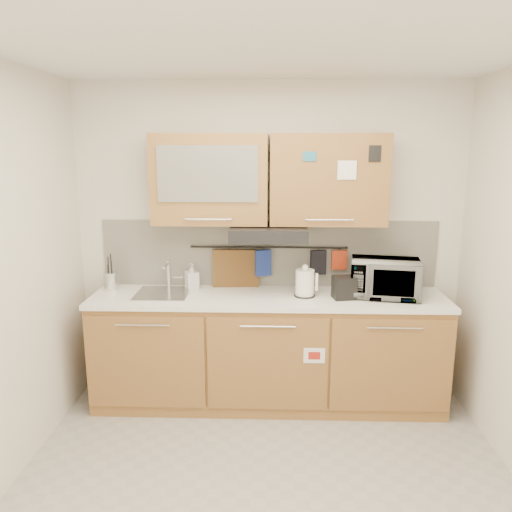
{
  "coord_description": "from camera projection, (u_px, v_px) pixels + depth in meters",
  "views": [
    {
      "loc": [
        0.03,
        -2.62,
        2.08
      ],
      "look_at": [
        -0.09,
        1.05,
        1.27
      ],
      "focal_mm": 35.0,
      "sensor_mm": 36.0,
      "label": 1
    }
  ],
  "objects": [
    {
      "name": "microwave",
      "position": [
        385.0,
        278.0,
        3.93
      ],
      "size": [
        0.58,
        0.44,
        0.29
      ],
      "primitive_type": "imported",
      "rotation": [
        0.0,
        0.0,
        -0.16
      ],
      "color": "#999999",
      "rests_on": "countertop"
    },
    {
      "name": "sink",
      "position": [
        163.0,
        293.0,
        4.02
      ],
      "size": [
        0.42,
        0.4,
        0.26
      ],
      "color": "silver",
      "rests_on": "countertop"
    },
    {
      "name": "upper_cabinets",
      "position": [
        268.0,
        179.0,
        3.91
      ],
      "size": [
        1.82,
        0.37,
        0.7
      ],
      "color": "#AD823D",
      "rests_on": "wall_back"
    },
    {
      "name": "kettle",
      "position": [
        305.0,
        284.0,
        3.93
      ],
      "size": [
        0.19,
        0.17,
        0.26
      ],
      "rotation": [
        0.0,
        0.0,
        0.02
      ],
      "color": "white",
      "rests_on": "countertop"
    },
    {
      "name": "base_cabinet",
      "position": [
        268.0,
        356.0,
        4.08
      ],
      "size": [
        2.8,
        0.64,
        0.88
      ],
      "color": "#AD823D",
      "rests_on": "floor"
    },
    {
      "name": "floor",
      "position": [
        266.0,
        499.0,
        3.01
      ],
      "size": [
        3.2,
        3.2,
        0.0
      ],
      "primitive_type": "plane",
      "color": "#9E9993",
      "rests_on": "ground"
    },
    {
      "name": "toaster",
      "position": [
        348.0,
        287.0,
        3.88
      ],
      "size": [
        0.25,
        0.18,
        0.18
      ],
      "rotation": [
        0.0,
        0.0,
        0.18
      ],
      "color": "black",
      "rests_on": "countertop"
    },
    {
      "name": "cutting_board",
      "position": [
        236.0,
        278.0,
        4.2
      ],
      "size": [
        0.39,
        0.05,
        0.48
      ],
      "primitive_type": "cube",
      "rotation": [
        0.0,
        0.0,
        0.05
      ],
      "color": "brown",
      "rests_on": "utensil_rail"
    },
    {
      "name": "dark_pouch",
      "position": [
        318.0,
        262.0,
        4.15
      ],
      "size": [
        0.13,
        0.06,
        0.2
      ],
      "primitive_type": "cube",
      "rotation": [
        0.0,
        0.0,
        0.17
      ],
      "color": "black",
      "rests_on": "utensil_rail"
    },
    {
      "name": "oven_mitt",
      "position": [
        263.0,
        263.0,
        4.17
      ],
      "size": [
        0.14,
        0.07,
        0.22
      ],
      "primitive_type": "cube",
      "rotation": [
        0.0,
        0.0,
        0.3
      ],
      "color": "navy",
      "rests_on": "utensil_rail"
    },
    {
      "name": "ceiling",
      "position": [
        268.0,
        39.0,
        2.45
      ],
      "size": [
        3.2,
        3.2,
        0.0
      ],
      "primitive_type": "plane",
      "rotation": [
        3.14,
        0.0,
        0.0
      ],
      "color": "white",
      "rests_on": "wall_back"
    },
    {
      "name": "soap_bottle",
      "position": [
        192.0,
        276.0,
        4.14
      ],
      "size": [
        0.13,
        0.13,
        0.22
      ],
      "primitive_type": "imported",
      "rotation": [
        0.0,
        0.0,
        0.48
      ],
      "color": "#999999",
      "rests_on": "countertop"
    },
    {
      "name": "backsplash",
      "position": [
        269.0,
        253.0,
        4.2
      ],
      "size": [
        2.8,
        0.02,
        0.56
      ],
      "primitive_type": "cube",
      "color": "silver",
      "rests_on": "countertop"
    },
    {
      "name": "range_hood",
      "position": [
        269.0,
        232.0,
        3.92
      ],
      "size": [
        0.6,
        0.46,
        0.1
      ],
      "primitive_type": "cube",
      "color": "black",
      "rests_on": "upper_cabinets"
    },
    {
      "name": "countertop",
      "position": [
        268.0,
        298.0,
        3.98
      ],
      "size": [
        2.82,
        0.62,
        0.04
      ],
      "primitive_type": "cube",
      "color": "white",
      "rests_on": "base_cabinet"
    },
    {
      "name": "wall_back",
      "position": [
        269.0,
        241.0,
        4.19
      ],
      "size": [
        3.2,
        0.0,
        3.2
      ],
      "primitive_type": "plane",
      "rotation": [
        1.57,
        0.0,
        0.0
      ],
      "color": "silver",
      "rests_on": "ground"
    },
    {
      "name": "utensil_rail",
      "position": [
        269.0,
        247.0,
        4.15
      ],
      "size": [
        1.3,
        0.02,
        0.02
      ],
      "primitive_type": "cylinder",
      "rotation": [
        0.0,
        1.57,
        0.0
      ],
      "color": "black",
      "rests_on": "backsplash"
    },
    {
      "name": "utensil_crock",
      "position": [
        111.0,
        281.0,
        4.12
      ],
      "size": [
        0.14,
        0.14,
        0.3
      ],
      "rotation": [
        0.0,
        0.0,
        0.18
      ],
      "color": "silver",
      "rests_on": "countertop"
    },
    {
      "name": "pot_holder",
      "position": [
        339.0,
        260.0,
        4.14
      ],
      "size": [
        0.13,
        0.05,
        0.16
      ],
      "primitive_type": "cube",
      "rotation": [
        0.0,
        0.0,
        0.24
      ],
      "color": "#AC3117",
      "rests_on": "utensil_rail"
    }
  ]
}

